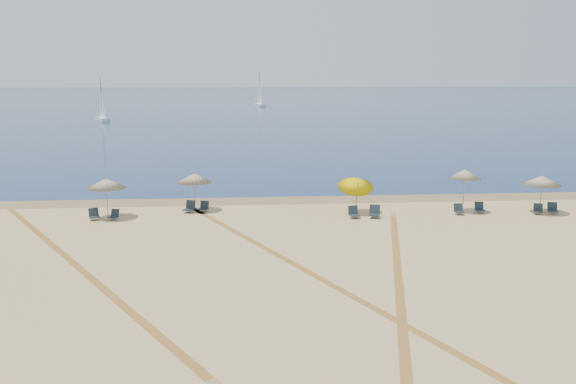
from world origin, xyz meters
name	(u,v)px	position (x,y,z in m)	size (l,w,h in m)	color
ground	(346,377)	(0.00, 0.00, 0.00)	(160.00, 160.00, 0.00)	tan
ocean	(247,96)	(0.00, 225.00, 0.01)	(500.00, 500.00, 0.00)	#0C2151
wet_sand	(283,200)	(0.00, 24.00, 0.00)	(500.00, 500.00, 0.00)	olive
umbrella_1	(106,183)	(-10.56, 19.75, 2.02)	(2.25, 2.25, 2.36)	gray
umbrella_2	(194,178)	(-5.64, 21.31, 2.01)	(2.11, 2.11, 2.35)	gray
umbrella_3	(356,183)	(4.05, 19.77, 1.85)	(2.16, 2.22, 2.51)	gray
umbrella_4	(465,174)	(10.67, 19.67, 2.30)	(1.87, 1.88, 2.65)	gray
umbrella_5	(542,180)	(15.21, 19.03, 1.96)	(2.26, 2.26, 2.31)	gray
chair_2	(94,215)	(-11.23, 19.24, 0.29)	(0.76, 0.81, 0.66)	black
chair_3	(114,215)	(-10.10, 19.23, 0.26)	(0.65, 0.70, 0.59)	black
chair_4	(190,207)	(-5.92, 20.74, 0.31)	(0.80, 0.86, 0.71)	black
chair_5	(204,207)	(-5.06, 20.93, 0.28)	(0.63, 0.70, 0.63)	black
chair_6	(354,213)	(3.72, 18.52, 0.30)	(0.65, 0.74, 0.69)	black
chair_7	(375,212)	(4.94, 18.47, 0.32)	(0.78, 0.85, 0.73)	black
chair_8	(459,210)	(10.13, 18.91, 0.28)	(0.54, 0.63, 0.63)	black
chair_9	(479,208)	(11.54, 19.25, 0.28)	(0.60, 0.68, 0.64)	black
chair_10	(538,210)	(14.88, 18.57, 0.28)	(0.72, 0.76, 0.63)	black
chair_11	(553,209)	(15.81, 18.66, 0.29)	(0.72, 0.78, 0.67)	black
sailboat_0	(260,96)	(2.63, 148.13, 2.65)	(2.93, 6.07, 8.76)	white
sailboat_1	(102,108)	(-27.86, 97.56, 2.37)	(3.53, 5.30, 7.82)	white
tire_tracks	(242,271)	(-2.83, 9.37, 0.00)	(50.09, 43.15, 0.00)	tan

